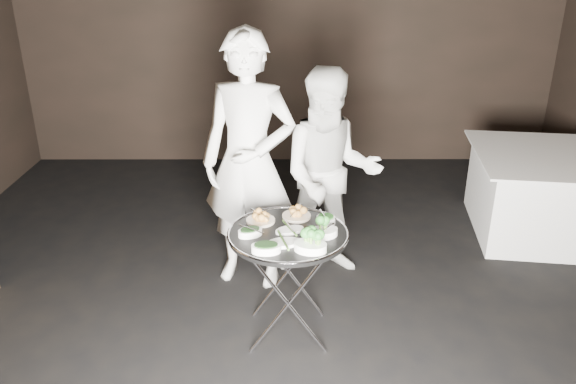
{
  "coord_description": "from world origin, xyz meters",
  "views": [
    {
      "loc": [
        -0.03,
        -2.88,
        2.33
      ],
      "look_at": [
        -0.02,
        0.31,
        0.95
      ],
      "focal_mm": 35.0,
      "sensor_mm": 36.0,
      "label": 1
    }
  ],
  "objects_px": {
    "tray_stand": "(288,280)",
    "dining_table": "(546,194)",
    "waiter_left": "(249,163)",
    "waiter_right": "(330,175)",
    "serving_tray": "(288,234)"
  },
  "relations": [
    {
      "from": "waiter_left",
      "to": "waiter_right",
      "type": "xyz_separation_m",
      "value": [
        0.59,
        0.13,
        -0.14
      ]
    },
    {
      "from": "tray_stand",
      "to": "waiter_left",
      "type": "bearing_deg",
      "value": 111.68
    },
    {
      "from": "tray_stand",
      "to": "waiter_right",
      "type": "height_order",
      "value": "waiter_right"
    },
    {
      "from": "waiter_right",
      "to": "dining_table",
      "type": "bearing_deg",
      "value": 16.52
    },
    {
      "from": "tray_stand",
      "to": "serving_tray",
      "type": "distance_m",
      "value": 0.33
    },
    {
      "from": "waiter_left",
      "to": "dining_table",
      "type": "height_order",
      "value": "waiter_left"
    },
    {
      "from": "waiter_left",
      "to": "dining_table",
      "type": "bearing_deg",
      "value": 30.54
    },
    {
      "from": "serving_tray",
      "to": "waiter_right",
      "type": "relative_size",
      "value": 0.47
    },
    {
      "from": "serving_tray",
      "to": "waiter_left",
      "type": "height_order",
      "value": "waiter_left"
    },
    {
      "from": "tray_stand",
      "to": "dining_table",
      "type": "bearing_deg",
      "value": 32.66
    },
    {
      "from": "waiter_right",
      "to": "serving_tray",
      "type": "bearing_deg",
      "value": -112.12
    },
    {
      "from": "waiter_right",
      "to": "dining_table",
      "type": "xyz_separation_m",
      "value": [
        1.95,
        0.63,
        -0.43
      ]
    },
    {
      "from": "waiter_left",
      "to": "dining_table",
      "type": "distance_m",
      "value": 2.7
    },
    {
      "from": "serving_tray",
      "to": "waiter_right",
      "type": "height_order",
      "value": "waiter_right"
    },
    {
      "from": "tray_stand",
      "to": "waiter_right",
      "type": "relative_size",
      "value": 0.46
    }
  ]
}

